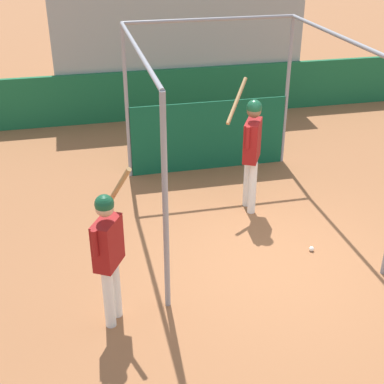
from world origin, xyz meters
The scene contains 7 objects.
ground_plane centered at (0.00, 0.00, 0.00)m, with size 60.00×60.00×0.00m, color #935B38.
outfield_wall centered at (0.00, 6.32, 0.59)m, with size 24.00×0.12×1.18m.
bleacher_section centered at (0.00, 7.98, 1.43)m, with size 5.95×3.20×2.86m.
batting_cage centered at (-0.15, 2.49, 1.28)m, with size 3.13×3.95×2.86m.
player_batter centered at (0.11, 1.56, 1.19)m, with size 0.63×1.02×2.08m.
player_waiting centered at (-2.38, -0.75, 1.06)m, with size 0.54×0.77×2.00m.
baseball centered at (0.63, 0.11, 0.04)m, with size 0.07×0.07×0.07m.
Camera 1 is at (-2.58, -5.96, 4.50)m, focal length 50.00 mm.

